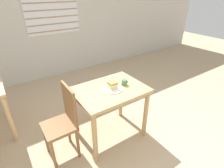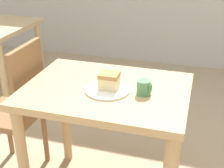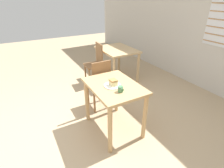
{
  "view_description": "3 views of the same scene",
  "coord_description": "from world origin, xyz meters",
  "views": [
    {
      "loc": [
        -0.99,
        -1.0,
        1.88
      ],
      "look_at": [
        0.07,
        0.55,
        0.85
      ],
      "focal_mm": 28.0,
      "sensor_mm": 36.0,
      "label": 1
    },
    {
      "loc": [
        0.51,
        -0.87,
        1.52
      ],
      "look_at": [
        0.09,
        0.55,
        0.81
      ],
      "focal_mm": 50.0,
      "sensor_mm": 36.0,
      "label": 2
    },
    {
      "loc": [
        1.94,
        -0.51,
        1.91
      ],
      "look_at": [
        0.05,
        0.54,
        0.8
      ],
      "focal_mm": 28.0,
      "sensor_mm": 36.0,
      "label": 3
    }
  ],
  "objects": [
    {
      "name": "dining_table_near",
      "position": [
        0.05,
        0.57,
        0.64
      ],
      "size": [
        0.89,
        0.66,
        0.78
      ],
      "color": "tan",
      "rests_on": "ground_plane"
    },
    {
      "name": "chair_near_window",
      "position": [
        -0.57,
        0.63,
        0.51
      ],
      "size": [
        0.36,
        0.36,
        0.95
      ],
      "rotation": [
        0.0,
        0.0,
        -1.57
      ],
      "color": "brown",
      "rests_on": "ground_plane"
    },
    {
      "name": "plate",
      "position": [
        0.07,
        0.54,
        0.78
      ],
      "size": [
        0.24,
        0.24,
        0.01
      ],
      "color": "white",
      "rests_on": "dining_table_near"
    },
    {
      "name": "cake_slice",
      "position": [
        0.08,
        0.55,
        0.83
      ],
      "size": [
        0.1,
        0.09,
        0.09
      ],
      "color": "beige",
      "rests_on": "plate"
    },
    {
      "name": "coffee_mug",
      "position": [
        0.26,
        0.55,
        0.82
      ],
      "size": [
        0.08,
        0.07,
        0.08
      ],
      "color": "#4C8456",
      "rests_on": "dining_table_near"
    }
  ]
}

